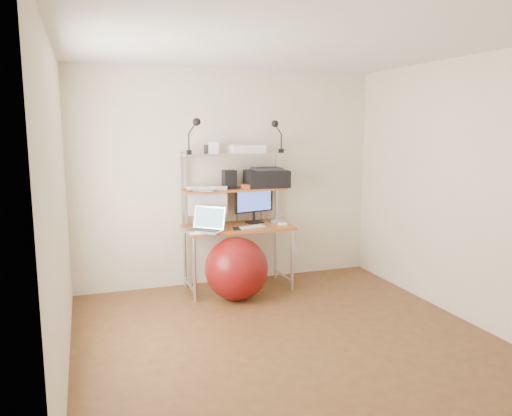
{
  "coord_description": "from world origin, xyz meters",
  "views": [
    {
      "loc": [
        -1.61,
        -3.83,
        1.86
      ],
      "look_at": [
        0.12,
        1.15,
        0.98
      ],
      "focal_mm": 35.0,
      "sensor_mm": 36.0,
      "label": 1
    }
  ],
  "objects": [
    {
      "name": "computer_desk",
      "position": [
        0.0,
        1.5,
        0.96
      ],
      "size": [
        1.2,
        0.6,
        1.57
      ],
      "color": "#AA5321",
      "rests_on": "ground"
    },
    {
      "name": "mac_mini",
      "position": [
        0.52,
        1.51,
        0.76
      ],
      "size": [
        0.25,
        0.25,
        0.04
      ],
      "primitive_type": "cube",
      "rotation": [
        0.0,
        0.0,
        -0.12
      ],
      "color": "#B5B5BA",
      "rests_on": "desktop"
    },
    {
      "name": "wall_outlet",
      "position": [
        0.85,
        1.79,
        0.3
      ],
      "size": [
        0.08,
        0.01,
        0.12
      ],
      "primitive_type": "cube",
      "color": "white",
      "rests_on": "room"
    },
    {
      "name": "laptop",
      "position": [
        -0.39,
        1.3,
        0.79
      ],
      "size": [
        0.47,
        0.46,
        0.32
      ],
      "rotation": [
        0.0,
        0.0,
        -0.72
      ],
      "color": "#B5B5BA",
      "rests_on": "desktop"
    },
    {
      "name": "scanner",
      "position": [
        0.15,
        1.59,
        1.6
      ],
      "size": [
        0.4,
        0.27,
        0.1
      ],
      "rotation": [
        0.0,
        0.0,
        0.04
      ],
      "color": "white",
      "rests_on": "top_shelf"
    },
    {
      "name": "keyboard",
      "position": [
        0.09,
        1.31,
        0.75
      ],
      "size": [
        0.39,
        0.2,
        0.01
      ],
      "primitive_type": "cube",
      "rotation": [
        0.0,
        0.0,
        0.25
      ],
      "color": "white",
      "rests_on": "desktop"
    },
    {
      "name": "nas_cube",
      "position": [
        -0.05,
        1.6,
        1.26
      ],
      "size": [
        0.15,
        0.15,
        0.21
      ],
      "primitive_type": "cube",
      "rotation": [
        0.0,
        0.0,
        0.04
      ],
      "color": "black",
      "rests_on": "mid_shelf"
    },
    {
      "name": "room",
      "position": [
        0.0,
        0.0,
        1.25
      ],
      "size": [
        3.6,
        3.6,
        3.6
      ],
      "color": "brown",
      "rests_on": "ground"
    },
    {
      "name": "mouse",
      "position": [
        0.5,
        1.34,
        0.75
      ],
      "size": [
        0.1,
        0.07,
        0.03
      ],
      "primitive_type": "cube",
      "rotation": [
        0.0,
        0.0,
        -0.07
      ],
      "color": "white",
      "rests_on": "desktop"
    },
    {
      "name": "exercise_ball",
      "position": [
        -0.12,
        1.12,
        0.34
      ],
      "size": [
        0.68,
        0.68,
        0.68
      ],
      "primitive_type": "sphere",
      "color": "maroon",
      "rests_on": "floor"
    },
    {
      "name": "box_white",
      "position": [
        -0.24,
        1.58,
        1.62
      ],
      "size": [
        0.13,
        0.11,
        0.13
      ],
      "primitive_type": "cube",
      "rotation": [
        0.0,
        0.0,
        -0.19
      ],
      "color": "white",
      "rests_on": "top_shelf"
    },
    {
      "name": "clip_lamp_right",
      "position": [
        0.47,
        1.48,
        1.82
      ],
      "size": [
        0.15,
        0.08,
        0.37
      ],
      "color": "black",
      "rests_on": "top_shelf"
    },
    {
      "name": "clip_lamp_left",
      "position": [
        -0.46,
        1.46,
        1.83
      ],
      "size": [
        0.15,
        0.09,
        0.39
      ],
      "color": "black",
      "rests_on": "top_shelf"
    },
    {
      "name": "paper_stack",
      "position": [
        -0.38,
        1.57,
        1.17
      ],
      "size": [
        0.37,
        0.41,
        0.03
      ],
      "color": "white",
      "rests_on": "mid_shelf"
    },
    {
      "name": "monitor_silver",
      "position": [
        -0.33,
        1.52,
        1.0
      ],
      "size": [
        0.43,
        0.2,
        0.49
      ],
      "rotation": [
        0.0,
        0.0,
        -0.28
      ],
      "color": "#B9B9BE",
      "rests_on": "desktop"
    },
    {
      "name": "phone",
      "position": [
        -0.07,
        1.27,
        0.75
      ],
      "size": [
        0.09,
        0.15,
        0.01
      ],
      "primitive_type": "cube",
      "rotation": [
        0.0,
        0.0,
        -0.11
      ],
      "color": "black",
      "rests_on": "desktop"
    },
    {
      "name": "printer",
      "position": [
        0.39,
        1.56,
        1.26
      ],
      "size": [
        0.5,
        0.35,
        0.23
      ],
      "rotation": [
        0.0,
        0.0,
        -0.04
      ],
      "color": "black",
      "rests_on": "mid_shelf"
    },
    {
      "name": "red_box",
      "position": [
        0.16,
        1.49,
        1.18
      ],
      "size": [
        0.18,
        0.13,
        0.05
      ],
      "primitive_type": "cube",
      "rotation": [
        0.0,
        0.0,
        -0.03
      ],
      "color": "#C5491F",
      "rests_on": "mid_shelf"
    },
    {
      "name": "monitor_black",
      "position": [
        0.24,
        1.57,
        0.99
      ],
      "size": [
        0.49,
        0.17,
        0.5
      ],
      "rotation": [
        0.0,
        0.0,
        0.22
      ],
      "color": "black",
      "rests_on": "desktop"
    },
    {
      "name": "box_grey",
      "position": [
        -0.27,
        1.62,
        1.6
      ],
      "size": [
        0.1,
        0.1,
        0.1
      ],
      "primitive_type": "cube",
      "rotation": [
        0.0,
        0.0,
        0.05
      ],
      "color": "#2B2B2D",
      "rests_on": "top_shelf"
    }
  ]
}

